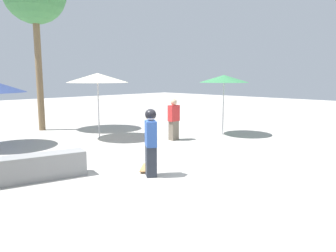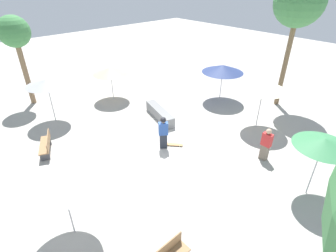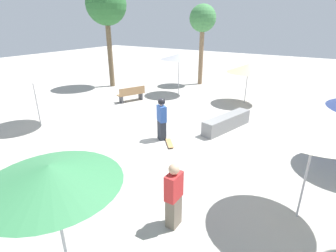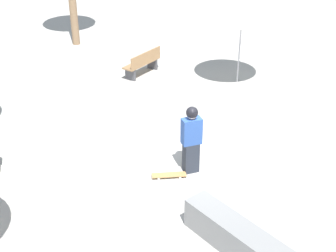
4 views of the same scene
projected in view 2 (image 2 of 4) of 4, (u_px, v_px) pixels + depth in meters
ground_plane at (156, 149)px, 12.76m from camera, size 60.00×60.00×0.00m
skater_main at (163, 132)px, 12.42m from camera, size 0.51×0.46×1.68m
skateboard at (175, 145)px, 12.99m from camera, size 0.68×0.73×0.07m
concrete_ledge at (160, 114)px, 15.27m from camera, size 1.22×2.80×0.61m
bench_near at (46, 145)px, 12.33m from camera, size 1.04×1.64×0.85m
shade_umbrella_cream at (264, 86)px, 13.42m from camera, size 2.39×2.39×2.58m
shade_umbrella_white at (60, 178)px, 7.50m from camera, size 2.21×2.21×2.55m
shade_umbrella_grey at (46, 82)px, 14.04m from camera, size 2.23×2.23×2.50m
shade_umbrella_green at (324, 143)px, 9.05m from camera, size 2.05×2.05×2.51m
shade_umbrella_tan at (110, 71)px, 16.86m from camera, size 2.30×2.30×2.19m
shade_umbrella_navy at (223, 69)px, 16.64m from camera, size 2.64×2.64×2.38m
palm_tree_center_right at (299, 3)px, 14.12m from camera, size 2.71×2.71×7.43m
palm_tree_far_back at (15, 34)px, 15.09m from camera, size 1.81×1.81×5.40m
bystander_watching at (266, 144)px, 11.69m from camera, size 0.24×0.44×1.60m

